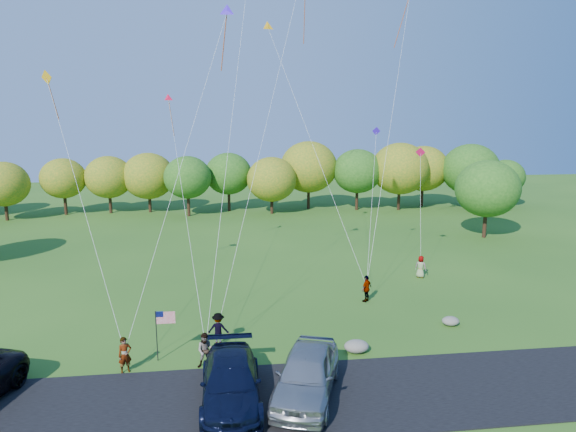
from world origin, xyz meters
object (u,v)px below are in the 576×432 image
Objects in this scene: flyer_b at (206,350)px; flyer_a at (125,355)px; flyer_c at (218,329)px; flyer_e at (421,267)px; minivan_navy at (231,382)px; minivan_silver at (307,374)px; flyer_d at (367,289)px.

flyer_a is at bearing -175.19° from flyer_b.
flyer_c is 1.06× the size of flyer_e.
flyer_c is at bearing 96.02° from minivan_navy.
minivan_navy is 3.50× the size of flyer_b.
minivan_navy is 3.48× the size of flyer_a.
flyer_a is 1.00× the size of flyer_c.
flyer_a is at bearing 177.43° from minivan_silver.
flyer_b is at bearing -6.40° from flyer_d.
flyer_c reaches higher than flyer_e.
flyer_a is at bearing 37.43° from flyer_c.
minivan_silver is at bearing 132.12° from flyer_c.
minivan_navy is 3.16m from minivan_silver.
flyer_a is 22.09m from flyer_e.
flyer_b is 1.05× the size of flyer_e.
flyer_d is 6.76m from flyer_e.
minivan_navy reaches higher than flyer_b.
minivan_silver is 8.52m from flyer_a.
minivan_silver reaches higher than flyer_d.
minivan_silver is at bearing 1.43° from minivan_navy.
flyer_b is 12.33m from flyer_d.
minivan_silver is 18.34m from flyer_e.
flyer_b is (3.66, 0.00, -0.00)m from flyer_a.
flyer_a is (-4.78, 3.17, -0.07)m from minivan_navy.
minivan_navy is 5.74m from flyer_a.
flyer_a is at bearing -14.66° from flyer_d.
minivan_navy is at bearing 7.08° from flyer_d.
flyer_d is (9.82, 7.45, 0.01)m from flyer_b.
minivan_silver is at bearing 91.31° from flyer_e.
flyer_d is at bearing 0.94° from flyer_a.
flyer_a reaches higher than flyer_e.
minivan_silver reaches higher than flyer_b.
flyer_e is (5.24, 4.27, -0.06)m from flyer_d.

